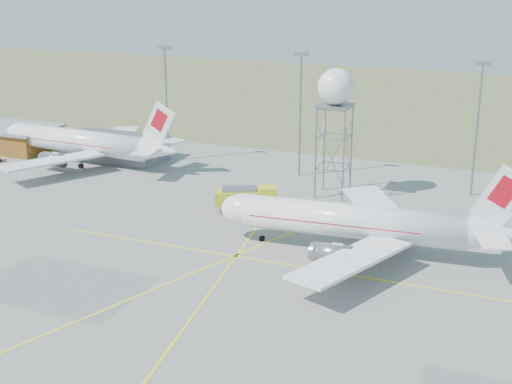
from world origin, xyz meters
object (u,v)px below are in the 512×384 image
at_px(airliner_far, 83,143).
at_px(fire_truck, 248,199).
at_px(airliner_main, 358,223).
at_px(radar_tower, 335,126).

distance_m(airliner_far, fire_truck, 38.84).
xyz_separation_m(airliner_main, radar_tower, (-9.27, 20.66, 7.06)).
relative_size(airliner_far, radar_tower, 1.89).
distance_m(airliner_far, radar_tower, 46.71).
bearing_deg(fire_truck, radar_tower, 26.21).
height_order(airliner_far, fire_truck, airliner_far).
height_order(airliner_far, radar_tower, radar_tower).
relative_size(airliner_far, fire_truck, 3.98).
relative_size(radar_tower, fire_truck, 2.11).
bearing_deg(airliner_far, fire_truck, 164.84).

